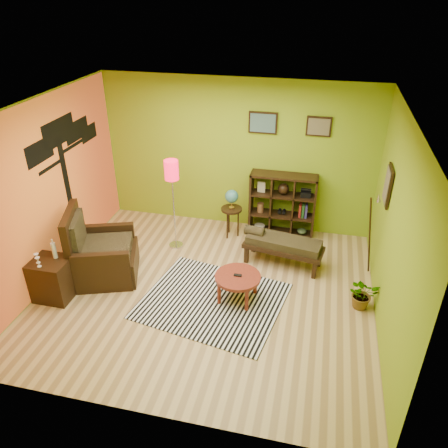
% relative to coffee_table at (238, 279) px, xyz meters
% --- Properties ---
extents(ground, '(5.00, 5.00, 0.00)m').
position_rel_coffee_table_xyz_m(ground, '(-0.49, 0.05, -0.36)').
color(ground, tan).
rests_on(ground, ground).
extents(room_shell, '(5.04, 4.54, 2.82)m').
position_rel_coffee_table_xyz_m(room_shell, '(-0.58, 0.06, 1.44)').
color(room_shell, '#82A219').
rests_on(room_shell, ground).
extents(zebra_rug, '(2.28, 2.03, 0.01)m').
position_rel_coffee_table_xyz_m(zebra_rug, '(-0.35, -0.15, -0.35)').
color(zebra_rug, white).
rests_on(zebra_rug, ground).
extents(coffee_table, '(0.68, 0.68, 0.44)m').
position_rel_coffee_table_xyz_m(coffee_table, '(0.00, 0.00, 0.00)').
color(coffee_table, maroon).
rests_on(coffee_table, ground).
extents(armchair, '(1.23, 1.22, 1.18)m').
position_rel_coffee_table_xyz_m(armchair, '(-2.25, 0.09, -0.00)').
color(armchair, black).
rests_on(armchair, ground).
extents(side_cabinet, '(0.55, 0.50, 0.96)m').
position_rel_coffee_table_xyz_m(side_cabinet, '(-2.69, -0.57, -0.03)').
color(side_cabinet, black).
rests_on(side_cabinet, ground).
extents(floor_lamp, '(0.25, 0.25, 1.64)m').
position_rel_coffee_table_xyz_m(floor_lamp, '(-1.38, 1.21, 0.97)').
color(floor_lamp, silver).
rests_on(floor_lamp, ground).
extents(globe_table, '(0.38, 0.38, 0.93)m').
position_rel_coffee_table_xyz_m(globe_table, '(-0.48, 1.79, 0.35)').
color(globe_table, black).
rests_on(globe_table, ground).
extents(cube_shelf, '(1.20, 0.35, 1.20)m').
position_rel_coffee_table_xyz_m(cube_shelf, '(0.42, 2.08, 0.24)').
color(cube_shelf, black).
rests_on(cube_shelf, ground).
extents(bench, '(1.37, 0.69, 0.61)m').
position_rel_coffee_table_xyz_m(bench, '(0.52, 1.08, 0.03)').
color(bench, black).
rests_on(bench, ground).
extents(potted_plant, '(0.52, 0.56, 0.37)m').
position_rel_coffee_table_xyz_m(potted_plant, '(1.81, 0.22, -0.18)').
color(potted_plant, '#26661E').
rests_on(potted_plant, ground).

